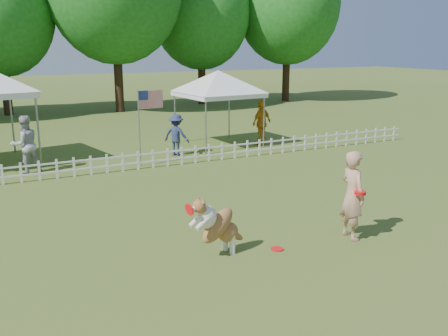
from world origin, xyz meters
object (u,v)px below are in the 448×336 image
at_px(spectator_a, 25,144).
at_px(frisbee_on_turf, 277,249).
at_px(canopy_tent_right, 218,109).
at_px(handler, 352,195).
at_px(spectator_c, 262,123).
at_px(flag_pole, 139,128).
at_px(spectator_b, 176,135).
at_px(dog, 218,225).

bearing_deg(spectator_a, frisbee_on_turf, 98.41).
bearing_deg(canopy_tent_right, handler, -104.83).
xyz_separation_m(handler, spectator_a, (-5.39, 8.79, -0.03)).
distance_m(spectator_a, spectator_c, 8.86).
distance_m(flag_pole, spectator_c, 5.60).
bearing_deg(spectator_b, flag_pole, 79.30).
bearing_deg(spectator_b, spectator_a, 50.71).
height_order(canopy_tent_right, flag_pole, canopy_tent_right).
xyz_separation_m(frisbee_on_turf, canopy_tent_right, (3.54, 9.81, 1.42)).
bearing_deg(dog, spectator_a, 93.51).
height_order(dog, spectator_a, spectator_a).
bearing_deg(flag_pole, spectator_b, 20.82).
distance_m(handler, spectator_a, 10.31).
bearing_deg(frisbee_on_turf, dog, 166.66).
bearing_deg(canopy_tent_right, spectator_b, -160.22).
bearing_deg(spectator_b, spectator_c, -126.67).
xyz_separation_m(handler, frisbee_on_turf, (-1.69, 0.15, -0.91)).
bearing_deg(spectator_c, flag_pole, -6.41).
bearing_deg(spectator_b, canopy_tent_right, -107.65).
distance_m(dog, spectator_c, 10.91).
bearing_deg(spectator_b, frisbee_on_turf, 129.38).
relative_size(handler, spectator_b, 1.24).
height_order(canopy_tent_right, spectator_a, canopy_tent_right).
xyz_separation_m(dog, flag_pole, (0.87, 7.58, 0.64)).
height_order(dog, spectator_c, spectator_c).
height_order(spectator_a, spectator_b, spectator_a).
height_order(handler, spectator_b, handler).
relative_size(frisbee_on_turf, spectator_b, 0.17).
xyz_separation_m(spectator_a, spectator_b, (5.09, 0.22, -0.15)).
height_order(flag_pole, spectator_b, flag_pole).
relative_size(canopy_tent_right, spectator_b, 1.92).
xyz_separation_m(frisbee_on_turf, spectator_a, (-3.70, 8.64, 0.88)).
height_order(handler, spectator_c, handler).
bearing_deg(frisbee_on_turf, flag_pole, 92.04).
xyz_separation_m(frisbee_on_turf, spectator_c, (5.14, 9.18, 0.87)).
height_order(handler, spectator_a, handler).
distance_m(frisbee_on_turf, spectator_c, 10.56).
bearing_deg(spectator_a, spectator_c, 168.74).
bearing_deg(spectator_a, canopy_tent_right, 174.44).
relative_size(dog, frisbee_on_turf, 4.91).
relative_size(dog, flag_pole, 0.49).
distance_m(handler, spectator_c, 9.95).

